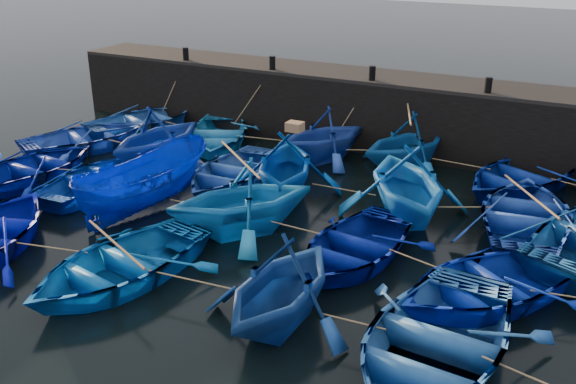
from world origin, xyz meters
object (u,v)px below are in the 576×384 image
at_px(boat_8, 231,171).
at_px(wooden_crate, 295,127).
at_px(boat_0, 144,119).
at_px(boat_13, 35,167).

relative_size(boat_8, wooden_crate, 9.58).
distance_m(boat_0, wooden_crate, 9.21).
bearing_deg(boat_8, boat_0, 149.83).
distance_m(boat_0, boat_13, 5.92).
bearing_deg(wooden_crate, boat_13, -162.06).
distance_m(boat_8, boat_13, 6.37).
height_order(boat_13, wooden_crate, wooden_crate).
bearing_deg(boat_0, wooden_crate, -179.50).
relative_size(boat_0, boat_13, 1.06).
xyz_separation_m(boat_8, boat_13, (-5.83, -2.57, -0.00)).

